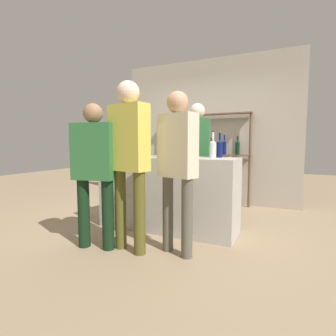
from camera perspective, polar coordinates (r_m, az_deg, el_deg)
ground_plane at (r=3.72m, az=0.00°, el=-13.01°), size 16.00×16.00×0.00m
bar_counter at (r=3.59m, az=0.00°, el=-5.50°), size 1.86×0.62×0.99m
back_wall at (r=5.33m, az=8.75°, el=7.77°), size 3.46×0.12×2.80m
back_shelf at (r=5.15m, az=8.31°, el=4.87°), size 1.73×0.18×1.73m
counter_bottle_0 at (r=3.48m, az=11.19°, el=4.32°), size 0.08×0.08×0.33m
counter_bottle_1 at (r=3.93m, az=-9.57°, el=4.65°), size 0.07×0.07×0.36m
counter_bottle_2 at (r=3.70m, az=1.90°, el=4.74°), size 0.08×0.08×0.36m
counter_bottle_3 at (r=3.42m, az=9.72°, el=4.34°), size 0.08×0.08×0.34m
counter_bottle_4 at (r=3.55m, az=2.92°, el=4.51°), size 0.09×0.09×0.34m
counter_bottle_5 at (r=3.73m, az=-10.19°, el=4.55°), size 0.08×0.08×0.34m
wine_glass at (r=3.82m, az=-9.29°, el=4.25°), size 0.08×0.08×0.15m
ice_bucket at (r=3.47m, az=-0.40°, el=4.17°), size 0.20×0.20×0.22m
cork_jar at (r=3.31m, az=1.94°, el=3.39°), size 0.13×0.13×0.14m
customer_center at (r=2.81m, az=-8.50°, el=3.47°), size 0.47×0.28×1.82m
server_behind_counter at (r=4.17m, az=6.32°, el=4.18°), size 0.41×0.24×1.79m
customer_left at (r=2.98m, az=-15.73°, el=0.49°), size 0.50×0.29×1.60m
customer_right at (r=2.71m, az=2.04°, el=1.92°), size 0.45×0.30×1.70m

